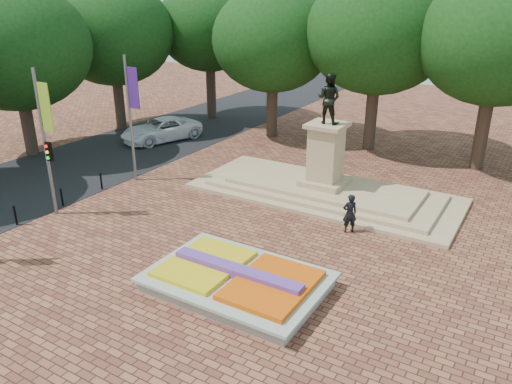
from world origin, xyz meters
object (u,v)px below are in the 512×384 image
Objects in this scene: flower_bed at (238,280)px; van at (161,130)px; monument at (324,179)px; pedestrian at (350,213)px.

flower_bed is 20.44m from van.
monument is 4.46m from pedestrian.
van is at bearing 166.30° from monument.
monument reaches higher than pedestrian.
monument is at bearing 6.37° from van.
monument is 14.74m from van.
van is (-14.32, 3.49, -0.07)m from monument.
flower_bed is 0.45× the size of monument.
pedestrian is (1.74, 6.50, 0.53)m from flower_bed.
pedestrian is at bearing -51.67° from monument.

